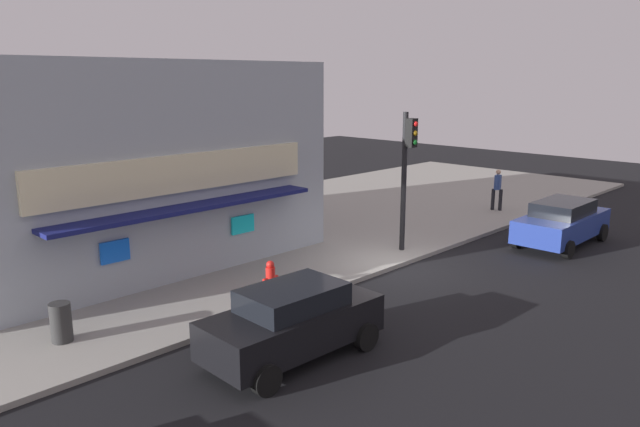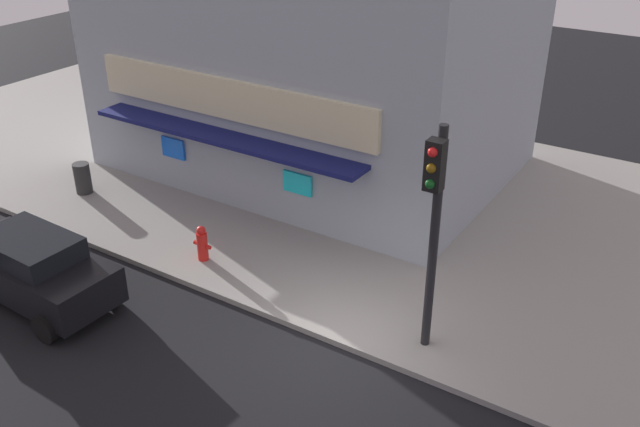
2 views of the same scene
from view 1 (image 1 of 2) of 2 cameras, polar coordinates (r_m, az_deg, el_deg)
name	(u,v)px [view 1 (image 1 of 2)]	position (r m, az deg, el deg)	size (l,w,h in m)	color
ground_plane	(396,269)	(19.54, 7.18, -5.22)	(62.68, 62.68, 0.00)	black
sidewalk	(264,231)	(23.81, -5.28, -1.70)	(41.78, 12.94, 0.14)	gray
corner_building	(113,160)	(21.14, -18.93, 4.78)	(11.69, 8.94, 6.35)	#9EA8B2
traffic_light	(407,163)	(20.51, 8.21, 4.75)	(0.32, 0.58, 4.73)	black
fire_hydrant	(270,277)	(16.89, -4.70, -5.99)	(0.50, 0.26, 0.92)	red
trash_can	(61,322)	(15.03, -23.25, -9.41)	(0.47, 0.47, 0.91)	#2D2D2D
pedestrian	(497,188)	(28.14, 16.39, 2.32)	(0.53, 0.52, 1.83)	black
parked_car_blue	(562,222)	(23.65, 21.86, -0.75)	(4.55, 2.10, 1.63)	navy
parked_car_black	(293,321)	(13.27, -2.59, -10.11)	(4.13, 2.02, 1.64)	black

